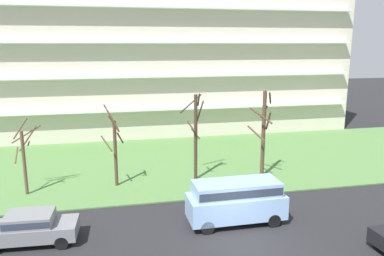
{
  "coord_description": "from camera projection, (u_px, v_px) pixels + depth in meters",
  "views": [
    {
      "loc": [
        -5.97,
        -16.01,
        9.55
      ],
      "look_at": [
        -1.21,
        6.0,
        4.61
      ],
      "focal_mm": 36.24,
      "sensor_mm": 36.0,
      "label": 1
    }
  ],
  "objects": [
    {
      "name": "ground",
      "position": [
        243.0,
        247.0,
        18.56
      ],
      "size": [
        160.0,
        160.0,
        0.0
      ],
      "primitive_type": "plane",
      "color": "#232326"
    },
    {
      "name": "grass_lawn_strip",
      "position": [
        186.0,
        161.0,
        31.92
      ],
      "size": [
        80.0,
        16.0,
        0.08
      ],
      "primitive_type": "cube",
      "color": "#547F42",
      "rests_on": "ground"
    },
    {
      "name": "apartment_building",
      "position": [
        161.0,
        57.0,
        43.72
      ],
      "size": [
        39.65,
        13.26,
        16.1
      ],
      "color": "beige",
      "rests_on": "ground"
    },
    {
      "name": "tree_far_left",
      "position": [
        24.0,
        157.0,
        24.48
      ],
      "size": [
        1.91,
        1.49,
        4.97
      ],
      "color": "brown",
      "rests_on": "ground"
    },
    {
      "name": "tree_left",
      "position": [
        115.0,
        149.0,
        25.78
      ],
      "size": [
        1.52,
        1.2,
        5.71
      ],
      "color": "#4C3828",
      "rests_on": "ground"
    },
    {
      "name": "tree_center",
      "position": [
        196.0,
        134.0,
        26.93
      ],
      "size": [
        1.66,
        1.61,
        6.23
      ],
      "color": "#423023",
      "rests_on": "ground"
    },
    {
      "name": "tree_right",
      "position": [
        263.0,
        132.0,
        27.39
      ],
      "size": [
        1.77,
        1.58,
        6.32
      ],
      "color": "#4C3828",
      "rests_on": "ground"
    },
    {
      "name": "van_blue_center_left",
      "position": [
        236.0,
        199.0,
        20.74
      ],
      "size": [
        5.22,
        2.04,
        2.36
      ],
      "rotation": [
        0.0,
        0.0,
        3.15
      ],
      "color": "#8CB2E0",
      "rests_on": "ground"
    },
    {
      "name": "sedan_gray_center_right",
      "position": [
        30.0,
        227.0,
        18.7
      ],
      "size": [
        4.49,
        2.04,
        1.57
      ],
      "rotation": [
        0.0,
        0.0,
        3.09
      ],
      "color": "slate",
      "rests_on": "ground"
    }
  ]
}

